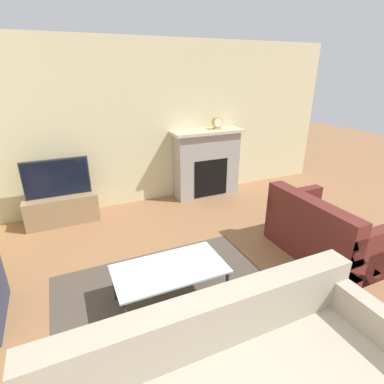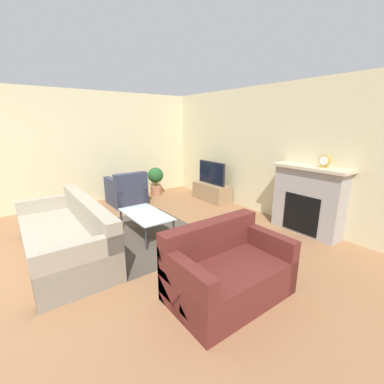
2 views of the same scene
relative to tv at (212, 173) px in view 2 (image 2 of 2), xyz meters
name	(u,v)px [view 2 (image 2 of 2)]	position (x,y,z in m)	size (l,w,h in m)	color
ground_plane	(9,273)	(0.95, -4.37, -0.73)	(20.00, 20.00, 0.00)	#936642
wall_back	(251,150)	(0.95, 0.33, 0.62)	(8.36, 0.06, 2.70)	beige
wall_left	(106,147)	(-1.76, -2.04, 0.62)	(0.06, 7.67, 2.70)	beige
area_rug	(147,234)	(0.92, -2.31, -0.72)	(2.31, 1.79, 0.00)	#4C4238
fireplace	(308,198)	(2.54, 0.10, -0.09)	(1.31, 0.45, 1.23)	#9E9993
tv_stand	(211,192)	(0.00, 0.00, -0.51)	(1.05, 0.43, 0.44)	#997A56
tv	(212,173)	(0.00, 0.00, 0.00)	(0.93, 0.06, 0.57)	#232328
couch_sectional	(67,237)	(0.88, -3.61, -0.44)	(2.38, 0.98, 0.82)	#9E937F
couch_loveseat	(226,272)	(2.98, -2.33, -0.43)	(0.86, 1.36, 0.82)	#5B231E
armchair_by_window	(127,192)	(-1.00, -1.87, -0.43)	(0.86, 0.79, 0.82)	#33384C
coffee_table	(146,216)	(0.92, -2.32, -0.36)	(1.11, 0.59, 0.40)	#333338
potted_plant	(156,179)	(-1.30, -0.90, -0.27)	(0.42, 0.42, 0.77)	#AD704C
mantel_clock	(325,161)	(2.74, 0.10, 0.61)	(0.18, 0.07, 0.21)	#B79338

